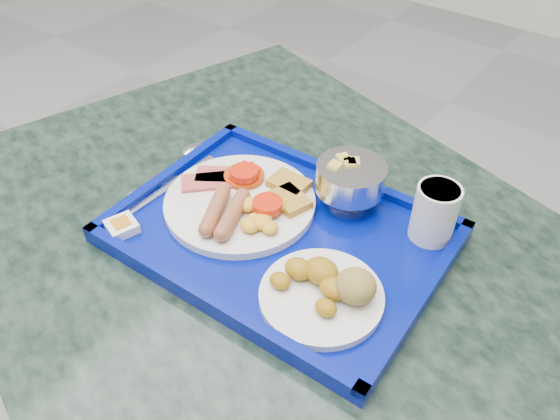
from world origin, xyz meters
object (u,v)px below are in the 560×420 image
object	(u,v)px
main_plate	(243,201)
fruit_bowl	(350,178)
table	(294,342)
juice_cup	(435,211)
bread_plate	(327,289)
tray	(280,234)

from	to	relation	value
main_plate	fruit_bowl	xyz separation A→B (m)	(0.12, 0.10, 0.03)
table	fruit_bowl	bearing A→B (deg)	92.05
juice_cup	fruit_bowl	bearing A→B (deg)	-175.47
table	juice_cup	world-z (taller)	juice_cup
fruit_bowl	juice_cup	xyz separation A→B (m)	(0.13, 0.01, -0.00)
bread_plate	fruit_bowl	size ratio (longest dim) A/B	1.53
bread_plate	main_plate	bearing A→B (deg)	160.68
tray	juice_cup	bearing A→B (deg)	35.71
table	main_plate	distance (m)	0.25
table	tray	world-z (taller)	tray
bread_plate	juice_cup	bearing A→B (deg)	74.26
tray	main_plate	xyz separation A→B (m)	(-0.07, 0.01, 0.02)
tray	juice_cup	world-z (taller)	juice_cup
main_plate	table	bearing A→B (deg)	-15.04
fruit_bowl	main_plate	bearing A→B (deg)	-138.24
tray	main_plate	world-z (taller)	main_plate
tray	bread_plate	world-z (taller)	bread_plate
table	fruit_bowl	size ratio (longest dim) A/B	12.96
main_plate	bread_plate	size ratio (longest dim) A/B	1.44
table	main_plate	xyz separation A→B (m)	(-0.12, 0.03, 0.21)
table	main_plate	bearing A→B (deg)	164.96
table	main_plate	size ratio (longest dim) A/B	5.88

